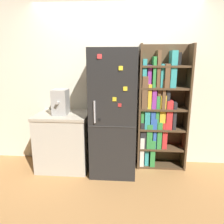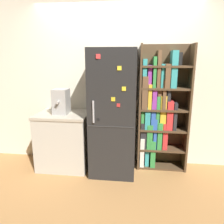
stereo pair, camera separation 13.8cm
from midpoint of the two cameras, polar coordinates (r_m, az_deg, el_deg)
ground_plane at (r=3.45m, az=-0.89°, el=-15.55°), size 16.00×16.00×0.00m
wall_back at (r=3.49m, az=-0.25°, el=7.44°), size 8.00×0.05×2.60m
refrigerator at (r=3.20m, az=-0.77°, el=-0.19°), size 0.65×0.70×1.83m
bookshelf at (r=3.41m, az=10.83°, el=0.63°), size 0.74×0.32×1.89m
kitchen_counter at (r=3.54m, az=-13.55°, el=-7.31°), size 0.79×0.63×0.87m
espresso_machine at (r=3.34m, az=-14.43°, el=2.55°), size 0.21×0.31×0.38m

